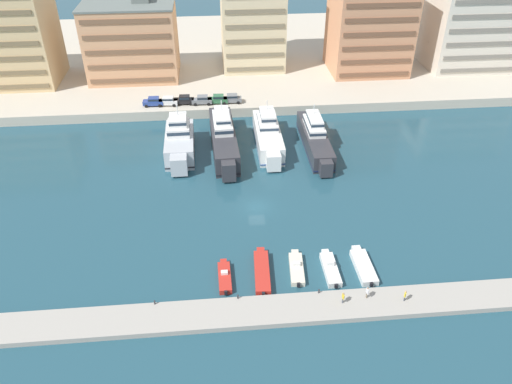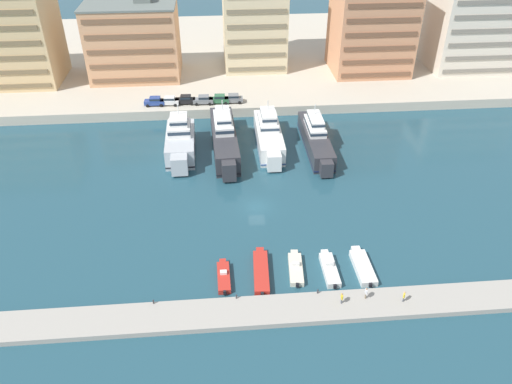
{
  "view_description": "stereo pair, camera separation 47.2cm",
  "coord_description": "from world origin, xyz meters",
  "px_view_note": "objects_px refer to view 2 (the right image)",
  "views": [
    {
      "loc": [
        -5.82,
        -61.28,
        44.65
      ],
      "look_at": [
        -0.09,
        0.37,
        2.5
      ],
      "focal_mm": 35.0,
      "sensor_mm": 36.0,
      "label": 1
    },
    {
      "loc": [
        -5.35,
        -61.32,
        44.65
      ],
      "look_at": [
        -0.09,
        0.37,
        2.5
      ],
      "focal_mm": 35.0,
      "sensor_mm": 36.0,
      "label": 2
    }
  ],
  "objects_px": {
    "car_blue_far_left": "(155,101)",
    "car_grey_center_right": "(233,98)",
    "car_grey_center_left": "(203,100)",
    "motorboat_white_center_left": "(329,269)",
    "car_white_left": "(169,101)",
    "motorboat_cream_mid_left": "(296,268)",
    "car_green_center": "(219,99)",
    "pedestrian_mid_deck": "(342,297)",
    "motorboat_white_center": "(363,267)",
    "pedestrian_far_side": "(404,296)",
    "yacht_silver_far_left": "(180,141)",
    "yacht_white_mid_left": "(269,135)",
    "car_black_mid_left": "(185,99)",
    "pedestrian_near_edge": "(366,292)",
    "yacht_charcoal_left": "(224,137)",
    "motorboat_red_far_left": "(224,277)",
    "yacht_charcoal_center_left": "(316,138)",
    "motorboat_red_left": "(261,272)"
  },
  "relations": [
    {
      "from": "car_grey_center_left",
      "to": "motorboat_white_center",
      "type": "bearing_deg",
      "value": -67.36
    },
    {
      "from": "yacht_charcoal_left",
      "to": "motorboat_cream_mid_left",
      "type": "xyz_separation_m",
      "value": [
        8.05,
        -32.84,
        -2.05
      ]
    },
    {
      "from": "yacht_silver_far_left",
      "to": "pedestrian_mid_deck",
      "type": "distance_m",
      "value": 43.57
    },
    {
      "from": "motorboat_white_center",
      "to": "car_white_left",
      "type": "distance_m",
      "value": 56.32
    },
    {
      "from": "motorboat_cream_mid_left",
      "to": "motorboat_white_center_left",
      "type": "bearing_deg",
      "value": -7.42
    },
    {
      "from": "car_blue_far_left",
      "to": "car_grey_center_left",
      "type": "height_order",
      "value": "same"
    },
    {
      "from": "yacht_white_mid_left",
      "to": "car_grey_center_left",
      "type": "distance_m",
      "value": 19.2
    },
    {
      "from": "motorboat_cream_mid_left",
      "to": "car_black_mid_left",
      "type": "xyz_separation_m",
      "value": [
        -15.47,
        48.97,
        2.56
      ]
    },
    {
      "from": "yacht_white_mid_left",
      "to": "car_blue_far_left",
      "type": "distance_m",
      "value": 26.54
    },
    {
      "from": "motorboat_white_center",
      "to": "pedestrian_far_side",
      "type": "height_order",
      "value": "pedestrian_far_side"
    },
    {
      "from": "motorboat_red_left",
      "to": "pedestrian_far_side",
      "type": "xyz_separation_m",
      "value": [
        16.26,
        -6.71,
        1.19
      ]
    },
    {
      "from": "motorboat_cream_mid_left",
      "to": "car_blue_far_left",
      "type": "bearing_deg",
      "value": 114.0
    },
    {
      "from": "yacht_charcoal_left",
      "to": "car_grey_center_left",
      "type": "distance_m",
      "value": 16.17
    },
    {
      "from": "motorboat_white_center",
      "to": "car_blue_far_left",
      "type": "distance_m",
      "value": 57.82
    },
    {
      "from": "motorboat_red_left",
      "to": "motorboat_cream_mid_left",
      "type": "relative_size",
      "value": 1.28
    },
    {
      "from": "motorboat_white_center",
      "to": "pedestrian_mid_deck",
      "type": "height_order",
      "value": "pedestrian_mid_deck"
    },
    {
      "from": "car_grey_center_left",
      "to": "car_grey_center_right",
      "type": "xyz_separation_m",
      "value": [
        6.08,
        0.15,
        0.0
      ]
    },
    {
      "from": "car_blue_far_left",
      "to": "car_grey_center_right",
      "type": "xyz_separation_m",
      "value": [
        15.95,
        0.03,
        0.0
      ]
    },
    {
      "from": "yacht_charcoal_left",
      "to": "car_black_mid_left",
      "type": "height_order",
      "value": "yacht_charcoal_left"
    },
    {
      "from": "pedestrian_far_side",
      "to": "yacht_white_mid_left",
      "type": "bearing_deg",
      "value": 106.07
    },
    {
      "from": "car_black_mid_left",
      "to": "pedestrian_far_side",
      "type": "relative_size",
      "value": 2.64
    },
    {
      "from": "yacht_charcoal_center_left",
      "to": "car_grey_center_right",
      "type": "relative_size",
      "value": 5.07
    },
    {
      "from": "car_grey_center_right",
      "to": "car_white_left",
      "type": "bearing_deg",
      "value": -179.71
    },
    {
      "from": "car_black_mid_left",
      "to": "car_green_center",
      "type": "distance_m",
      "value": 6.93
    },
    {
      "from": "motorboat_red_far_left",
      "to": "car_grey_center_left",
      "type": "height_order",
      "value": "car_grey_center_left"
    },
    {
      "from": "motorboat_white_center",
      "to": "yacht_charcoal_left",
      "type": "bearing_deg",
      "value": 116.63
    },
    {
      "from": "car_grey_center_left",
      "to": "pedestrian_far_side",
      "type": "height_order",
      "value": "car_grey_center_left"
    },
    {
      "from": "motorboat_red_far_left",
      "to": "pedestrian_mid_deck",
      "type": "height_order",
      "value": "pedestrian_mid_deck"
    },
    {
      "from": "motorboat_white_center_left",
      "to": "car_white_left",
      "type": "distance_m",
      "value": 54.39
    },
    {
      "from": "yacht_charcoal_center_left",
      "to": "motorboat_red_left",
      "type": "bearing_deg",
      "value": -111.92
    },
    {
      "from": "motorboat_red_far_left",
      "to": "car_blue_far_left",
      "type": "relative_size",
      "value": 1.49
    },
    {
      "from": "motorboat_cream_mid_left",
      "to": "yacht_charcoal_center_left",
      "type": "bearing_deg",
      "value": 75.17
    },
    {
      "from": "yacht_silver_far_left",
      "to": "yacht_white_mid_left",
      "type": "bearing_deg",
      "value": 5.69
    },
    {
      "from": "car_black_mid_left",
      "to": "pedestrian_near_edge",
      "type": "relative_size",
      "value": 2.55
    },
    {
      "from": "car_white_left",
      "to": "car_green_center",
      "type": "distance_m",
      "value": 10.21
    },
    {
      "from": "motorboat_red_far_left",
      "to": "pedestrian_far_side",
      "type": "height_order",
      "value": "pedestrian_far_side"
    },
    {
      "from": "yacht_white_mid_left",
      "to": "yacht_silver_far_left",
      "type": "bearing_deg",
      "value": -174.31
    },
    {
      "from": "yacht_charcoal_center_left",
      "to": "motorboat_white_center",
      "type": "distance_m",
      "value": 32.44
    },
    {
      "from": "yacht_charcoal_center_left",
      "to": "car_blue_far_left",
      "type": "xyz_separation_m",
      "value": [
        -30.12,
        16.77,
        0.89
      ]
    },
    {
      "from": "pedestrian_mid_deck",
      "to": "yacht_charcoal_left",
      "type": "bearing_deg",
      "value": 107.48
    },
    {
      "from": "car_grey_center_left",
      "to": "car_grey_center_right",
      "type": "height_order",
      "value": "same"
    },
    {
      "from": "car_green_center",
      "to": "pedestrian_mid_deck",
      "type": "height_order",
      "value": "car_green_center"
    },
    {
      "from": "car_black_mid_left",
      "to": "yacht_silver_far_left",
      "type": "bearing_deg",
      "value": -91.35
    },
    {
      "from": "car_blue_far_left",
      "to": "car_black_mid_left",
      "type": "xyz_separation_m",
      "value": [
        6.2,
        0.29,
        0.0
      ]
    },
    {
      "from": "yacht_white_mid_left",
      "to": "car_grey_center_left",
      "type": "bearing_deg",
      "value": 128.21
    },
    {
      "from": "motorboat_cream_mid_left",
      "to": "car_white_left",
      "type": "xyz_separation_m",
      "value": [
        -18.76,
        48.64,
        2.56
      ]
    },
    {
      "from": "motorboat_white_center_left",
      "to": "car_grey_center_left",
      "type": "xyz_separation_m",
      "value": [
        -16.09,
        49.12,
        2.49
      ]
    },
    {
      "from": "motorboat_red_left",
      "to": "motorboat_red_far_left",
      "type": "bearing_deg",
      "value": -174.98
    },
    {
      "from": "yacht_charcoal_left",
      "to": "pedestrian_mid_deck",
      "type": "height_order",
      "value": "yacht_charcoal_left"
    },
    {
      "from": "yacht_silver_far_left",
      "to": "car_grey_center_left",
      "type": "distance_m",
      "value": 17.17
    }
  ]
}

